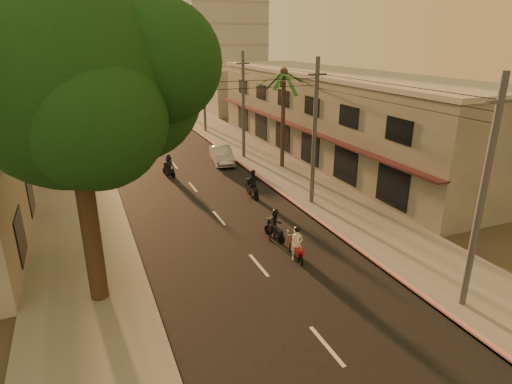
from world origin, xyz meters
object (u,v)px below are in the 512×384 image
scooter_mid_b (253,185)px  scooter_red (297,245)px  palm_tree (284,77)px  scooter_mid_a (275,226)px  scooter_far_a (169,166)px  parked_car (222,155)px  broadleaf_tree (82,85)px

scooter_mid_b → scooter_red: bearing=-98.3°
palm_tree → scooter_mid_a: palm_tree is taller
scooter_far_a → palm_tree: bearing=-25.6°
scooter_red → parked_car: bearing=92.1°
scooter_far_a → parked_car: size_ratio=0.39×
scooter_mid_a → scooter_far_a: 13.29m
palm_tree → scooter_mid_a: 14.74m
palm_tree → scooter_red: (-6.10, -14.12, -6.39)m
scooter_far_a → scooter_mid_b: bearing=-76.5°
broadleaf_tree → scooter_far_a: broadleaf_tree is taller
scooter_mid_a → parked_car: (2.00, 14.87, -0.08)m
broadleaf_tree → scooter_mid_a: 11.63m
broadleaf_tree → palm_tree: (14.61, 13.86, -1.33)m
broadleaf_tree → palm_tree: broadleaf_tree is taller
scooter_red → scooter_mid_b: 8.65m
scooter_red → scooter_mid_b: size_ratio=0.89×
scooter_mid_a → scooter_far_a: (-2.86, 12.98, -0.00)m
broadleaf_tree → scooter_red: 11.49m
broadleaf_tree → parked_car: size_ratio=2.70×
scooter_mid_a → scooter_mid_b: (1.28, 6.25, 0.07)m
scooter_red → broadleaf_tree: bearing=-173.1°
scooter_far_a → parked_car: 5.22m
broadleaf_tree → scooter_mid_a: bearing=13.6°
broadleaf_tree → palm_tree: size_ratio=1.48×
palm_tree → scooter_mid_a: bearing=-117.4°
broadleaf_tree → scooter_red: size_ratio=6.93×
palm_tree → parked_car: bearing=143.5°
scooter_mid_b → parked_car: (0.72, 8.62, -0.15)m
palm_tree → scooter_far_a: bearing=172.6°
scooter_red → scooter_mid_b: scooter_mid_b is taller
scooter_mid_b → scooter_far_a: size_ratio=1.14×
palm_tree → parked_car: size_ratio=1.83×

